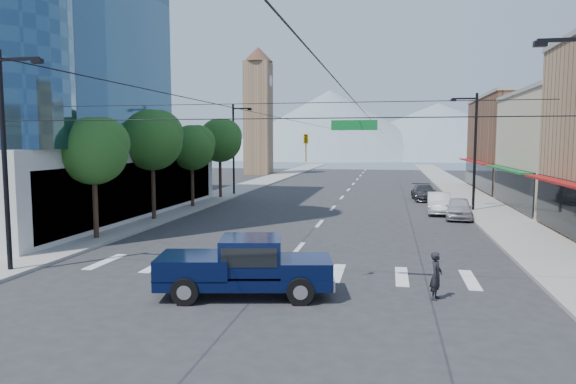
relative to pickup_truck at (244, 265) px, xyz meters
name	(u,v)px	position (x,y,z in m)	size (l,w,h in m)	color
ground	(272,280)	(0.47, 2.15, -1.08)	(160.00, 160.00, 0.00)	#28282B
sidewalk_left	(249,186)	(-11.53, 42.15, -1.00)	(4.00, 120.00, 0.15)	gray
sidewalk_right	(459,189)	(12.47, 42.15, -1.00)	(4.00, 120.00, 0.15)	gray
shop_far	(538,145)	(20.47, 42.15, 3.92)	(12.00, 18.00, 10.00)	brown
clock_tower	(258,109)	(-16.03, 64.15, 9.56)	(4.80, 4.80, 20.40)	#8C6B4C
mountain_left	(330,124)	(-14.53, 152.15, 9.92)	(80.00, 80.00, 22.00)	gray
mountain_right	(437,130)	(20.47, 162.15, 7.92)	(90.00, 90.00, 18.00)	gray
tree_near	(96,149)	(-10.60, 8.24, 3.91)	(3.65, 3.64, 6.71)	black
tree_midnear	(154,138)	(-10.60, 15.24, 4.52)	(4.09, 4.09, 7.52)	black
tree_midfar	(194,146)	(-10.60, 22.24, 3.91)	(3.65, 3.64, 6.71)	black
tree_far	(221,139)	(-10.60, 29.24, 4.52)	(4.09, 4.09, 7.52)	black
signal_rig	(270,162)	(0.67, 1.15, 3.57)	(21.80, 0.20, 9.00)	black
lamp_pole_nw	(235,146)	(-10.19, 32.15, 3.86)	(2.00, 0.25, 9.00)	black
lamp_pole_ne	(473,147)	(11.14, 24.15, 3.86)	(2.00, 0.25, 9.00)	black
pickup_truck	(244,265)	(0.00, 0.00, 0.00)	(6.41, 3.32, 2.07)	#071033
pedestrian	(436,276)	(6.54, 0.85, -0.26)	(0.60, 0.39, 1.64)	black
parked_car_near	(459,208)	(9.72, 20.17, -0.33)	(1.76, 4.38, 1.49)	#BCBAC0
parked_car_mid	(439,203)	(8.61, 22.65, -0.30)	(1.64, 4.71, 1.55)	silver
parked_car_far	(424,193)	(8.07, 31.31, -0.37)	(2.00, 4.91, 1.43)	#343336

